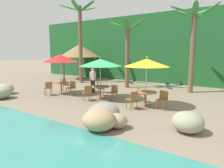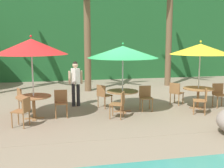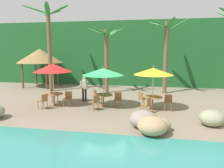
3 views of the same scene
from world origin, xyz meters
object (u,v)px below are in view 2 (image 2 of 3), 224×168
palm_tree_second (87,20)px  dining_table_green (123,94)px  chair_red_left (23,110)px  chair_yellow_left (202,99)px  umbrella_green (123,52)px  palm_tree_third (169,16)px  chair_green_left (119,103)px  umbrella_yellow (200,49)px  chair_green_inland (103,94)px  chair_red_inland (23,99)px  dining_table_red (34,100)px  chair_red_seaward (61,101)px  chair_yellow_seaward (219,93)px  umbrella_red (31,47)px  dining_table_yellow (198,92)px  chair_green_seaward (146,96)px  waiter_in_white (76,80)px  chair_yellow_inland (176,92)px

palm_tree_second → dining_table_green: bearing=-80.5°
chair_red_left → chair_yellow_left: bearing=2.2°
umbrella_green → palm_tree_third: (3.76, 4.92, 1.61)m
chair_green_left → umbrella_yellow: (3.15, 0.75, 1.65)m
chair_green_inland → palm_tree_second: palm_tree_second is taller
chair_red_inland → umbrella_green: 3.75m
dining_table_red → chair_red_seaward: (0.85, 0.09, -0.10)m
chair_red_seaward → chair_yellow_left: 4.72m
chair_yellow_seaward → palm_tree_second: bearing=136.1°
umbrella_red → chair_green_left: (2.66, -0.53, -1.77)m
chair_red_inland → dining_table_yellow: 6.24m
chair_green_seaward → palm_tree_second: 5.29m
chair_red_inland → waiter_in_white: bearing=19.9°
dining_table_green → chair_green_left: 0.86m
chair_red_inland → palm_tree_third: size_ratio=0.15×
chair_green_left → palm_tree_second: 5.77m
chair_yellow_left → chair_green_inland: bearing=154.5°
chair_red_inland → chair_yellow_inland: same height
chair_red_left → dining_table_green: bearing=18.7°
chair_red_inland → dining_table_green: chair_red_inland is taller
umbrella_red → palm_tree_third: 8.61m
dining_table_yellow → umbrella_green: bearing=178.9°
dining_table_yellow → palm_tree_third: palm_tree_third is taller
chair_yellow_seaward → chair_yellow_left: 1.40m
umbrella_yellow → chair_yellow_seaward: bearing=0.8°
umbrella_green → chair_green_left: umbrella_green is taller
dining_table_red → dining_table_yellow: size_ratio=1.00×
chair_red_seaward → waiter_in_white: (0.59, 1.33, 0.47)m
palm_tree_second → chair_yellow_inland: bearing=-51.0°
chair_red_inland → chair_green_inland: (2.80, 0.15, 0.00)m
chair_red_seaward → chair_green_inland: bearing=27.9°
dining_table_yellow → palm_tree_third: 5.92m
chair_yellow_seaward → palm_tree_third: bearing=89.3°
chair_red_seaward → palm_tree_second: bearing=72.0°
waiter_in_white → umbrella_green: bearing=-37.1°
dining_table_green → chair_yellow_seaward: chair_yellow_seaward is taller
chair_red_seaward → chair_green_seaward: size_ratio=1.00×
palm_tree_second → palm_tree_third: bearing=9.4°
umbrella_green → palm_tree_third: bearing=52.6°
chair_red_inland → umbrella_green: size_ratio=0.36×
chair_red_left → dining_table_yellow: bearing=9.7°
umbrella_red → dining_table_green: (2.97, 0.27, -1.67)m
dining_table_red → chair_yellow_inland: 5.28m
palm_tree_second → dining_table_yellow: bearing=-50.1°
dining_table_green → chair_yellow_inland: bearing=13.9°
chair_red_left → chair_yellow_seaward: bearing=8.6°
chair_yellow_seaward → palm_tree_second: (-4.40, 4.23, 2.88)m
chair_green_seaward → palm_tree_third: size_ratio=0.15×
chair_green_seaward → chair_red_left: bearing=-164.6°
chair_red_seaward → waiter_in_white: size_ratio=0.51×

